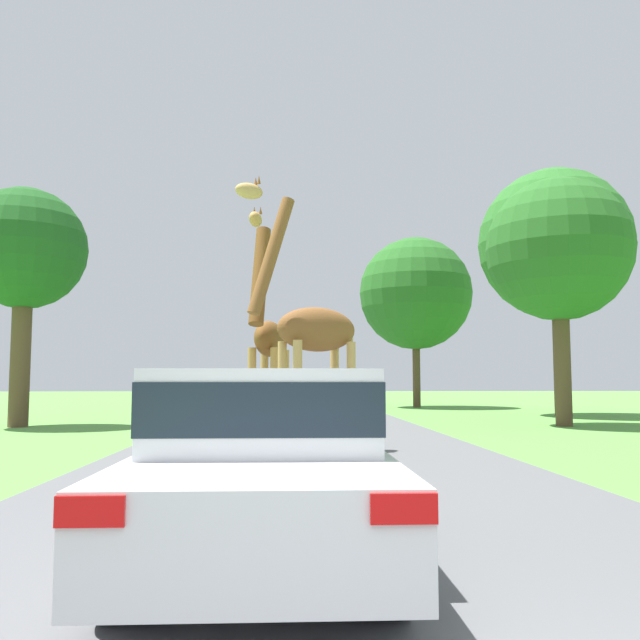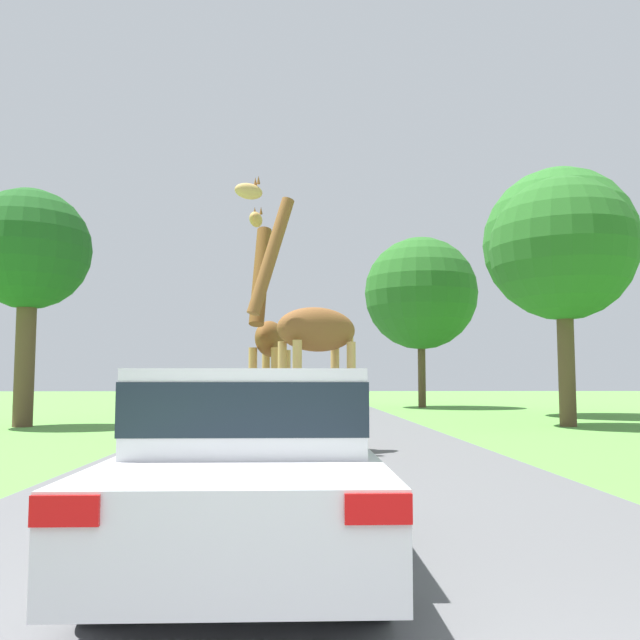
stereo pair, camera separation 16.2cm
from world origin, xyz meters
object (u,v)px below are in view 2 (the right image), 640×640
object	(u,v)px
car_queue_right	(253,395)
car_queue_left	(250,401)
tree_mid_field	(563,250)
giraffe_near_road	(311,332)
tree_right_cluster	(421,294)
car_far_ahead	(315,393)
tree_left_edge	(560,243)
car_lead_maroon	(252,459)
tree_far_right	(29,252)
giraffe_companion	(269,339)

from	to	relation	value
car_queue_right	car_queue_left	bearing A→B (deg)	-87.20
tree_mid_field	giraffe_near_road	bearing A→B (deg)	-138.48
tree_right_cluster	car_queue_right	bearing A→B (deg)	-141.71
car_far_ahead	tree_left_edge	world-z (taller)	tree_left_edge
car_queue_left	tree_mid_field	xyz separation A→B (m)	(9.52, -1.78, 4.57)
car_queue_left	tree_mid_field	bearing A→B (deg)	-10.56
tree_right_cluster	tree_left_edge	bearing A→B (deg)	-64.11
giraffe_near_road	car_queue_right	distance (m)	14.64
car_lead_maroon	car_queue_right	world-z (taller)	car_queue_right
car_lead_maroon	tree_far_right	size ratio (longest dim) A/B	0.59
tree_right_cluster	giraffe_near_road	bearing A→B (deg)	-106.09
giraffe_companion	tree_right_cluster	world-z (taller)	tree_right_cluster
car_queue_right	tree_right_cluster	distance (m)	11.38
giraffe_near_road	giraffe_companion	size ratio (longest dim) A/B	1.05
car_queue_right	tree_mid_field	world-z (taller)	tree_mid_field
tree_right_cluster	car_far_ahead	bearing A→B (deg)	-157.09
car_queue_right	tree_left_edge	bearing A→B (deg)	-8.63
car_lead_maroon	tree_right_cluster	bearing A→B (deg)	76.94
tree_mid_field	giraffe_companion	bearing A→B (deg)	-149.94
car_queue_right	tree_far_right	xyz separation A→B (m)	(-6.28, -7.13, 4.43)
car_far_ahead	tree_far_right	world-z (taller)	tree_far_right
car_far_ahead	tree_mid_field	world-z (taller)	tree_mid_field
giraffe_companion	car_queue_left	distance (m)	7.01
car_lead_maroon	tree_right_cluster	world-z (taller)	tree_right_cluster
car_queue_left	tree_far_right	bearing A→B (deg)	-168.30
car_queue_right	car_far_ahead	world-z (taller)	car_queue_right
tree_mid_field	tree_left_edge	bearing A→B (deg)	69.01
giraffe_companion	car_queue_left	xyz separation A→B (m)	(-0.87, 6.78, -1.55)
giraffe_companion	car_lead_maroon	size ratio (longest dim) A/B	1.19
giraffe_companion	car_far_ahead	xyz separation A→B (m)	(1.47, 16.61, -1.50)
car_queue_right	tree_left_edge	distance (m)	13.50
car_lead_maroon	giraffe_near_road	bearing A→B (deg)	85.46
car_lead_maroon	car_far_ahead	size ratio (longest dim) A/B	0.98
tree_far_right	tree_mid_field	world-z (taller)	tree_mid_field
car_queue_left	car_queue_right	bearing A→B (deg)	92.80
tree_mid_field	tree_right_cluster	bearing A→B (deg)	97.25
car_lead_maroon	car_queue_right	bearing A→B (deg)	93.71
tree_left_edge	tree_mid_field	world-z (taller)	tree_left_edge
tree_right_cluster	tree_mid_field	distance (m)	14.01
giraffe_companion	car_lead_maroon	distance (m)	9.69
giraffe_companion	tree_right_cluster	bearing A→B (deg)	-99.88
car_queue_right	tree_right_cluster	size ratio (longest dim) A/B	0.46
car_queue_left	car_far_ahead	xyz separation A→B (m)	(2.34, 9.83, 0.04)
car_lead_maroon	car_far_ahead	world-z (taller)	car_lead_maroon
giraffe_companion	tree_mid_field	world-z (taller)	tree_mid_field
giraffe_near_road	car_queue_left	bearing A→B (deg)	-17.89
tree_left_edge	car_queue_left	bearing A→B (deg)	-161.37
giraffe_near_road	car_lead_maroon	world-z (taller)	giraffe_near_road
giraffe_near_road	tree_far_right	xyz separation A→B (m)	(-8.33, 7.29, 2.91)
giraffe_companion	car_queue_left	bearing A→B (deg)	-72.55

